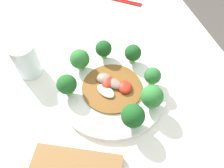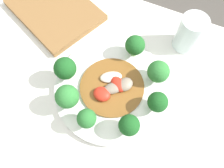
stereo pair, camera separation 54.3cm
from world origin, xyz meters
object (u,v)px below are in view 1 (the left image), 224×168
(broccoli_northwest, at_px, (133,53))
(broccoli_north, at_px, (153,76))
(broccoli_southwest, at_px, (80,59))
(stirfry_center, at_px, (112,86))
(broccoli_south, at_px, (67,84))
(broccoli_northeast, at_px, (152,97))
(plate, at_px, (112,90))
(drinking_glass, at_px, (26,60))
(broccoli_east, at_px, (133,116))
(broccoli_west, at_px, (104,49))
(chopsticks, at_px, (118,0))

(broccoli_northwest, distance_m, broccoli_north, 0.10)
(broccoli_southwest, bearing_deg, stirfry_center, 37.17)
(broccoli_northwest, relative_size, broccoli_north, 1.06)
(broccoli_northwest, height_order, broccoli_south, broccoli_south)
(broccoli_northeast, bearing_deg, plate, -133.65)
(broccoli_southwest, bearing_deg, drinking_glass, -104.47)
(broccoli_east, height_order, stirfry_center, broccoli_east)
(plate, bearing_deg, drinking_glass, -121.31)
(plate, bearing_deg, broccoli_south, -96.87)
(broccoli_west, height_order, broccoli_northwest, broccoli_northwest)
(plate, xyz_separation_m, broccoli_southwest, (-0.10, -0.07, 0.05))
(broccoli_northeast, distance_m, broccoli_north, 0.07)
(broccoli_north, relative_size, broccoli_southwest, 0.89)
(broccoli_northeast, relative_size, drinking_glass, 0.68)
(broccoli_west, relative_size, broccoli_northwest, 0.98)
(broccoli_northeast, relative_size, stirfry_center, 0.42)
(broccoli_north, bearing_deg, broccoli_northwest, -164.87)
(broccoli_northwest, distance_m, drinking_glass, 0.32)
(broccoli_northeast, distance_m, chopsticks, 0.53)
(broccoli_north, relative_size, stirfry_center, 0.36)
(broccoli_southwest, bearing_deg, broccoli_south, -30.45)
(broccoli_east, bearing_deg, broccoli_south, -134.19)
(broccoli_east, relative_size, stirfry_center, 0.43)
(stirfry_center, bearing_deg, broccoli_southwest, -142.83)
(broccoli_northeast, height_order, drinking_glass, drinking_glass)
(broccoli_west, relative_size, broccoli_north, 1.04)
(chopsticks, bearing_deg, drinking_glass, -50.05)
(broccoli_north, bearing_deg, broccoli_southwest, -121.12)
(broccoli_west, height_order, broccoli_east, broccoli_east)
(plate, distance_m, broccoli_northeast, 0.13)
(broccoli_south, distance_m, stirfry_center, 0.13)
(broccoli_southwest, distance_m, stirfry_center, 0.12)
(stirfry_center, height_order, drinking_glass, drinking_glass)
(broccoli_southwest, bearing_deg, broccoli_northeast, 41.37)
(broccoli_west, height_order, broccoli_south, broccoli_south)
(broccoli_northwest, bearing_deg, broccoli_east, -17.97)
(broccoli_south, relative_size, drinking_glass, 0.65)
(broccoli_south, bearing_deg, broccoli_north, 83.01)
(broccoli_northwest, relative_size, broccoli_southwest, 0.94)
(plate, bearing_deg, broccoli_northeast, 46.35)
(plate, relative_size, broccoli_west, 4.80)
(broccoli_west, height_order, broccoli_southwest, broccoli_southwest)
(broccoli_southwest, bearing_deg, broccoli_east, 22.74)
(broccoli_west, height_order, drinking_glass, drinking_glass)
(stirfry_center, distance_m, chopsticks, 0.47)
(broccoli_southwest, relative_size, stirfry_center, 0.40)
(broccoli_east, distance_m, chopsticks, 0.58)
(drinking_glass, bearing_deg, chopsticks, 129.95)
(broccoli_northeast, height_order, broccoli_southwest, broccoli_northeast)
(broccoli_south, xyz_separation_m, broccoli_southwest, (-0.08, 0.05, -0.00))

